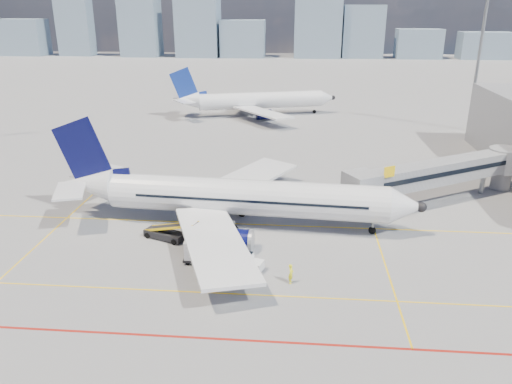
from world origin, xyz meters
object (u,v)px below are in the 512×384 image
(main_aircraft, at_px, (231,197))
(baggage_tug, at_px, (249,262))
(second_aircraft, at_px, (254,101))
(ramp_worker, at_px, (291,274))
(cargo_dolly, at_px, (206,250))
(belt_loader, at_px, (166,233))

(main_aircraft, height_order, baggage_tug, main_aircraft)
(main_aircraft, distance_m, baggage_tug, 10.40)
(second_aircraft, xyz_separation_m, ramp_worker, (9.21, -68.10, -2.33))
(main_aircraft, height_order, cargo_dolly, main_aircraft)
(main_aircraft, relative_size, baggage_tug, 15.45)
(second_aircraft, height_order, baggage_tug, second_aircraft)
(ramp_worker, bearing_deg, baggage_tug, 70.88)
(second_aircraft, bearing_deg, ramp_worker, -98.11)
(second_aircraft, bearing_deg, main_aircraft, -103.25)
(baggage_tug, xyz_separation_m, cargo_dolly, (-4.10, 1.16, 0.48))
(cargo_dolly, height_order, belt_loader, belt_loader)
(second_aircraft, height_order, ramp_worker, second_aircraft)
(main_aircraft, relative_size, ramp_worker, 22.12)
(belt_loader, height_order, ramp_worker, belt_loader)
(cargo_dolly, bearing_deg, baggage_tug, -15.51)
(main_aircraft, distance_m, belt_loader, 7.85)
(second_aircraft, xyz_separation_m, belt_loader, (-3.64, -60.59, -2.57))
(second_aircraft, distance_m, baggage_tug, 66.44)
(baggage_tug, bearing_deg, cargo_dolly, -177.97)
(baggage_tug, bearing_deg, belt_loader, 166.21)
(second_aircraft, bearing_deg, baggage_tug, -101.13)
(main_aircraft, bearing_deg, ramp_worker, -56.20)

